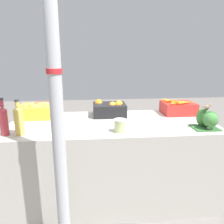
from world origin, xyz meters
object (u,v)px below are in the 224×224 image
carrot_crate (178,108)px  pickle_jar (120,126)px  sparrow_bird (207,107)px  support_pole (56,91)px  apple_crate (37,110)px  orange_crate (109,109)px  broccoli_pile (208,119)px  juice_bottle_ruby (4,120)px  juice_bottle_golden (19,120)px

carrot_crate → pickle_jar: bearing=-143.8°
carrot_crate → sparrow_bird: size_ratio=2.82×
support_pole → apple_crate: support_pole is taller
pickle_jar → orange_crate: bearing=94.8°
support_pole → pickle_jar: 0.69m
apple_crate → pickle_jar: (0.79, -0.52, -0.02)m
broccoli_pile → juice_bottle_ruby: 1.69m
support_pole → orange_crate: support_pole is taller
orange_crate → carrot_crate: orange_crate is taller
broccoli_pile → juice_bottle_golden: (-1.58, 0.01, 0.04)m
broccoli_pile → sparrow_bird: 0.11m
apple_crate → carrot_crate: size_ratio=1.00×
support_pole → carrot_crate: (1.15, 0.90, -0.34)m
support_pole → apple_crate: (-0.34, 0.90, -0.34)m
broccoli_pile → support_pole: bearing=-162.1°
pickle_jar → juice_bottle_ruby: bearing=179.2°
pickle_jar → apple_crate: bearing=146.5°
pickle_jar → support_pole: bearing=-139.2°
orange_crate → juice_bottle_ruby: (-0.88, -0.51, 0.05)m
juice_bottle_ruby → sparrow_bird: (1.68, 0.01, 0.07)m
apple_crate → orange_crate: (0.74, 0.00, -0.00)m
apple_crate → orange_crate: same height
carrot_crate → broccoli_pile: size_ratio=1.53×
carrot_crate → sparrow_bird: 0.51m
support_pole → juice_bottle_golden: bearing=132.6°
carrot_crate → juice_bottle_golden: juice_bottle_golden is taller
support_pole → apple_crate: 1.02m
support_pole → broccoli_pile: 1.31m
support_pole → pickle_jar: support_pole is taller
apple_crate → juice_bottle_ruby: (-0.14, -0.51, 0.05)m
carrot_crate → juice_bottle_golden: size_ratio=1.17×
broccoli_pile → juice_bottle_ruby: size_ratio=0.73×
juice_bottle_golden → sparrow_bird: 1.56m
juice_bottle_ruby → pickle_jar: bearing=-0.8°
apple_crate → carrot_crate: apple_crate is taller
support_pole → juice_bottle_ruby: size_ratio=7.97×
apple_crate → pickle_jar: 0.94m
broccoli_pile → sparrow_bird: bearing=132.4°
carrot_crate → broccoli_pile: bearing=-82.8°
juice_bottle_ruby → pickle_jar: size_ratio=2.72×
orange_crate → carrot_crate: size_ratio=1.00×
orange_crate → carrot_crate: bearing=-0.6°
apple_crate → broccoli_pile: 1.64m
carrot_crate → orange_crate: bearing=179.4°
juice_bottle_golden → sparrow_bird: size_ratio=2.40×
pickle_jar → sparrow_bird: bearing=1.7°
orange_crate → pickle_jar: size_ratio=3.04×
orange_crate → apple_crate: bearing=-179.8°
apple_crate → sparrow_bird: 1.62m
orange_crate → sparrow_bird: bearing=-32.0°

